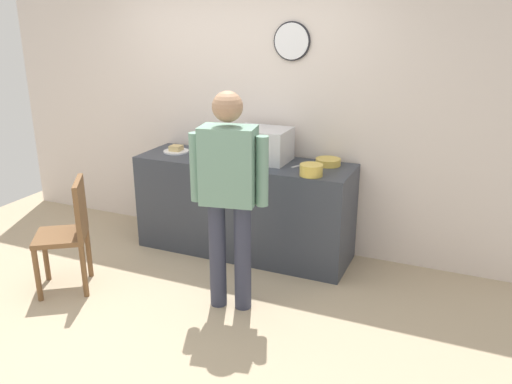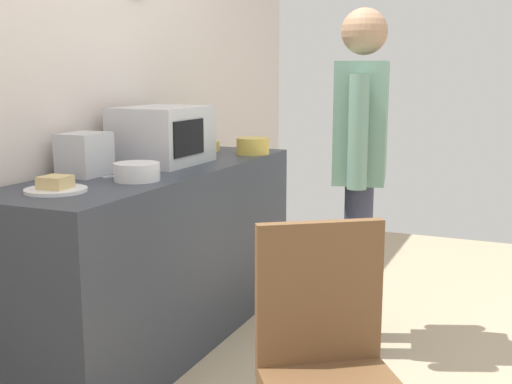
{
  "view_description": "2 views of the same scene",
  "coord_description": "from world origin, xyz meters",
  "px_view_note": "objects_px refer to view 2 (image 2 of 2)",
  "views": [
    {
      "loc": [
        2.15,
        -2.99,
        2.19
      ],
      "look_at": [
        0.49,
        0.83,
        0.77
      ],
      "focal_mm": 36.63,
      "sensor_mm": 36.0,
      "label": 1
    },
    {
      "loc": [
        -2.54,
        -0.51,
        1.38
      ],
      "look_at": [
        0.28,
        0.72,
        0.81
      ],
      "focal_mm": 44.97,
      "sensor_mm": 36.0,
      "label": 2
    }
  ],
  "objects_px": {
    "sandwich_plate": "(56,187)",
    "fork_utensil": "(119,175)",
    "person_standing": "(361,155)",
    "toaster": "(85,154)",
    "mixing_bowl": "(202,146)",
    "microwave": "(163,135)",
    "salad_bowl": "(137,172)",
    "wooden_chair": "(328,365)",
    "spoon_utensil": "(204,155)",
    "cereal_bowl": "(253,146)"
  },
  "relations": [
    {
      "from": "person_standing",
      "to": "wooden_chair",
      "type": "bearing_deg",
      "value": -169.19
    },
    {
      "from": "fork_utensil",
      "to": "spoon_utensil",
      "type": "height_order",
      "value": "same"
    },
    {
      "from": "sandwich_plate",
      "to": "wooden_chair",
      "type": "distance_m",
      "value": 1.33
    },
    {
      "from": "cereal_bowl",
      "to": "person_standing",
      "type": "distance_m",
      "value": 0.85
    },
    {
      "from": "mixing_bowl",
      "to": "fork_utensil",
      "type": "distance_m",
      "value": 1.06
    },
    {
      "from": "cereal_bowl",
      "to": "person_standing",
      "type": "bearing_deg",
      "value": -117.64
    },
    {
      "from": "sandwich_plate",
      "to": "fork_utensil",
      "type": "distance_m",
      "value": 0.44
    },
    {
      "from": "fork_utensil",
      "to": "toaster",
      "type": "bearing_deg",
      "value": 105.77
    },
    {
      "from": "salad_bowl",
      "to": "microwave",
      "type": "bearing_deg",
      "value": 19.55
    },
    {
      "from": "microwave",
      "to": "fork_utensil",
      "type": "relative_size",
      "value": 2.94
    },
    {
      "from": "salad_bowl",
      "to": "wooden_chair",
      "type": "height_order",
      "value": "salad_bowl"
    },
    {
      "from": "salad_bowl",
      "to": "cereal_bowl",
      "type": "relative_size",
      "value": 1.05
    },
    {
      "from": "mixing_bowl",
      "to": "sandwich_plate",
      "type": "bearing_deg",
      "value": -174.86
    },
    {
      "from": "salad_bowl",
      "to": "spoon_utensil",
      "type": "bearing_deg",
      "value": 9.16
    },
    {
      "from": "microwave",
      "to": "fork_utensil",
      "type": "height_order",
      "value": "microwave"
    },
    {
      "from": "microwave",
      "to": "cereal_bowl",
      "type": "xyz_separation_m",
      "value": [
        0.56,
        -0.27,
        -0.1
      ]
    },
    {
      "from": "microwave",
      "to": "sandwich_plate",
      "type": "relative_size",
      "value": 2.01
    },
    {
      "from": "microwave",
      "to": "fork_utensil",
      "type": "xyz_separation_m",
      "value": [
        -0.45,
        -0.04,
        -0.15
      ]
    },
    {
      "from": "toaster",
      "to": "wooden_chair",
      "type": "xyz_separation_m",
      "value": [
        -0.67,
        -1.4,
        -0.49
      ]
    },
    {
      "from": "salad_bowl",
      "to": "fork_utensil",
      "type": "relative_size",
      "value": 1.2
    },
    {
      "from": "sandwich_plate",
      "to": "salad_bowl",
      "type": "distance_m",
      "value": 0.39
    },
    {
      "from": "microwave",
      "to": "cereal_bowl",
      "type": "relative_size",
      "value": 2.57
    },
    {
      "from": "person_standing",
      "to": "fork_utensil",
      "type": "bearing_deg",
      "value": 122.19
    },
    {
      "from": "person_standing",
      "to": "toaster",
      "type": "bearing_deg",
      "value": 120.22
    },
    {
      "from": "fork_utensil",
      "to": "wooden_chair",
      "type": "relative_size",
      "value": 0.18
    },
    {
      "from": "person_standing",
      "to": "wooden_chair",
      "type": "distance_m",
      "value": 1.43
    },
    {
      "from": "sandwich_plate",
      "to": "fork_utensil",
      "type": "relative_size",
      "value": 1.46
    },
    {
      "from": "sandwich_plate",
      "to": "wooden_chair",
      "type": "height_order",
      "value": "sandwich_plate"
    },
    {
      "from": "fork_utensil",
      "to": "person_standing",
      "type": "relative_size",
      "value": 0.1
    },
    {
      "from": "cereal_bowl",
      "to": "microwave",
      "type": "bearing_deg",
      "value": 154.2
    },
    {
      "from": "cereal_bowl",
      "to": "sandwich_plate",
      "type": "bearing_deg",
      "value": 171.05
    },
    {
      "from": "cereal_bowl",
      "to": "person_standing",
      "type": "height_order",
      "value": "person_standing"
    },
    {
      "from": "cereal_bowl",
      "to": "spoon_utensil",
      "type": "height_order",
      "value": "cereal_bowl"
    },
    {
      "from": "microwave",
      "to": "toaster",
      "type": "height_order",
      "value": "microwave"
    },
    {
      "from": "sandwich_plate",
      "to": "microwave",
      "type": "bearing_deg",
      "value": 2.78
    },
    {
      "from": "toaster",
      "to": "person_standing",
      "type": "bearing_deg",
      "value": -59.78
    },
    {
      "from": "wooden_chair",
      "to": "fork_utensil",
      "type": "bearing_deg",
      "value": 60.17
    },
    {
      "from": "microwave",
      "to": "sandwich_plate",
      "type": "bearing_deg",
      "value": -177.22
    },
    {
      "from": "spoon_utensil",
      "to": "microwave",
      "type": "bearing_deg",
      "value": 173.77
    },
    {
      "from": "toaster",
      "to": "wooden_chair",
      "type": "relative_size",
      "value": 0.23
    },
    {
      "from": "toaster",
      "to": "microwave",
      "type": "bearing_deg",
      "value": -13.44
    },
    {
      "from": "salad_bowl",
      "to": "person_standing",
      "type": "bearing_deg",
      "value": -50.39
    },
    {
      "from": "mixing_bowl",
      "to": "person_standing",
      "type": "height_order",
      "value": "person_standing"
    },
    {
      "from": "microwave",
      "to": "salad_bowl",
      "type": "xyz_separation_m",
      "value": [
        -0.52,
        -0.19,
        -0.11
      ]
    },
    {
      "from": "spoon_utensil",
      "to": "wooden_chair",
      "type": "xyz_separation_m",
      "value": [
        -1.54,
        -1.24,
        -0.39
      ]
    },
    {
      "from": "salad_bowl",
      "to": "mixing_bowl",
      "type": "height_order",
      "value": "salad_bowl"
    },
    {
      "from": "fork_utensil",
      "to": "spoon_utensil",
      "type": "xyz_separation_m",
      "value": [
        0.83,
        -0.01,
        0.0
      ]
    },
    {
      "from": "sandwich_plate",
      "to": "fork_utensil",
      "type": "height_order",
      "value": "sandwich_plate"
    },
    {
      "from": "sandwich_plate",
      "to": "cereal_bowl",
      "type": "bearing_deg",
      "value": -8.95
    },
    {
      "from": "sandwich_plate",
      "to": "mixing_bowl",
      "type": "xyz_separation_m",
      "value": [
        1.49,
        0.13,
        0.01
      ]
    }
  ]
}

